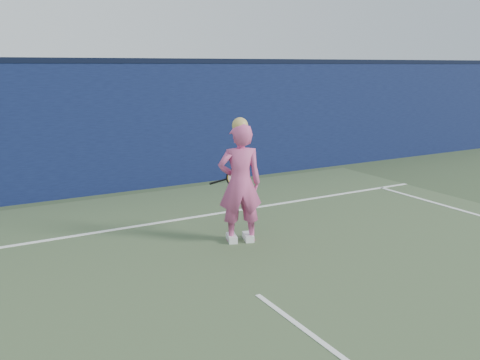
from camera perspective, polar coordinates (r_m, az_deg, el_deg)
ground at (r=4.98m, az=8.25°, el=-17.09°), size 80.00×80.00×0.00m
backstop_wall at (r=10.31m, az=-14.15°, el=5.62°), size 24.00×0.40×2.50m
wall_cap at (r=10.24m, az=-14.55°, el=12.85°), size 24.00×0.42×0.10m
player at (r=7.10m, az=0.00°, el=-0.35°), size 0.71×0.57×1.77m
racket at (r=7.49m, az=-0.78°, el=0.25°), size 0.47×0.28×0.28m
court_lines at (r=4.75m, az=10.80°, el=-18.58°), size 11.00×12.04×0.01m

